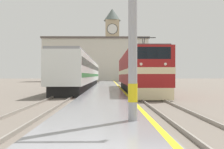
# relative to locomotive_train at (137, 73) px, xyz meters

# --- Properties ---
(ground_plane) EXTENTS (200.00, 200.00, 0.00)m
(ground_plane) POSITION_rel_locomotive_train_xyz_m (-3.19, 7.52, -2.00)
(ground_plane) COLOR #70665B
(platform) EXTENTS (3.60, 140.00, 0.27)m
(platform) POSITION_rel_locomotive_train_xyz_m (-3.19, 2.52, -1.87)
(platform) COLOR gray
(platform) RESTS_ON ground
(rail_track_near) EXTENTS (2.84, 140.00, 0.16)m
(rail_track_near) POSITION_rel_locomotive_train_xyz_m (0.00, 2.52, -1.97)
(rail_track_near) COLOR #70665B
(rail_track_near) RESTS_ON ground
(rail_track_far) EXTENTS (2.83, 140.00, 0.16)m
(rail_track_far) POSITION_rel_locomotive_train_xyz_m (-6.34, 2.52, -1.97)
(rail_track_far) COLOR #70665B
(rail_track_far) RESTS_ON ground
(locomotive_train) EXTENTS (2.92, 18.91, 4.89)m
(locomotive_train) POSITION_rel_locomotive_train_xyz_m (0.00, 0.00, 0.00)
(locomotive_train) COLOR black
(locomotive_train) RESTS_ON ground
(passenger_train) EXTENTS (2.92, 33.20, 3.86)m
(passenger_train) POSITION_rel_locomotive_train_xyz_m (-6.34, 9.17, 0.08)
(passenger_train) COLOR black
(passenger_train) RESTS_ON ground
(clock_tower) EXTENTS (5.23, 5.23, 22.47)m
(clock_tower) POSITION_rel_locomotive_train_xyz_m (-1.67, 55.09, 10.05)
(clock_tower) COLOR tan
(clock_tower) RESTS_ON ground
(station_building) EXTENTS (28.48, 8.28, 11.83)m
(station_building) POSITION_rel_locomotive_train_xyz_m (-6.33, 45.70, 3.94)
(station_building) COLOR beige
(station_building) RESTS_ON ground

